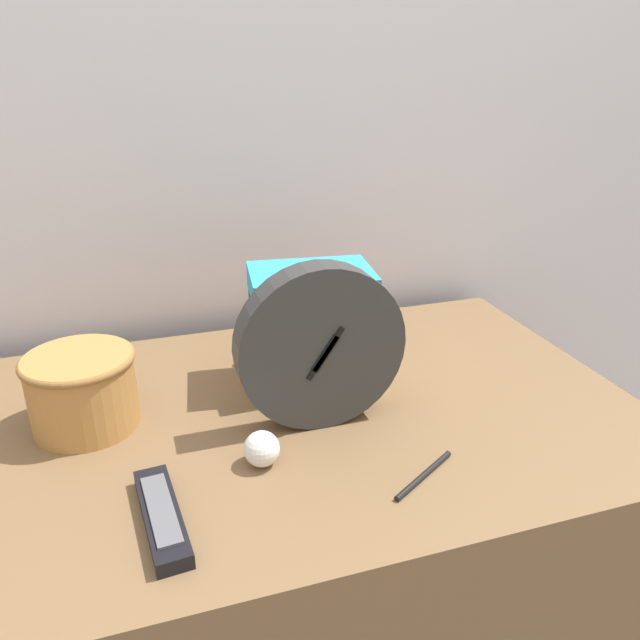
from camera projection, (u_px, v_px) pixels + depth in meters
The scene contains 8 objects.
wall_back at pixel (198, 82), 1.14m from camera, with size 6.00×0.04×2.40m.
desk at pixel (266, 591), 1.11m from camera, with size 1.20×0.69×0.73m.
desk_clock at pixel (321, 347), 0.91m from camera, with size 0.25×0.05×0.25m.
book_stack at pixel (317, 325), 1.05m from camera, with size 0.23×0.19×0.20m.
basket at pixel (82, 388), 0.92m from camera, with size 0.16×0.16×0.12m.
tv_remote at pixel (162, 516), 0.75m from camera, with size 0.06×0.18×0.02m.
crumpled_paper_ball at pixel (262, 449), 0.85m from camera, with size 0.05×0.05×0.05m.
pen at pixel (424, 475), 0.83m from camera, with size 0.11×0.07×0.01m.
Camera 1 is at (-0.16, -0.48, 1.25)m, focal length 35.00 mm.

